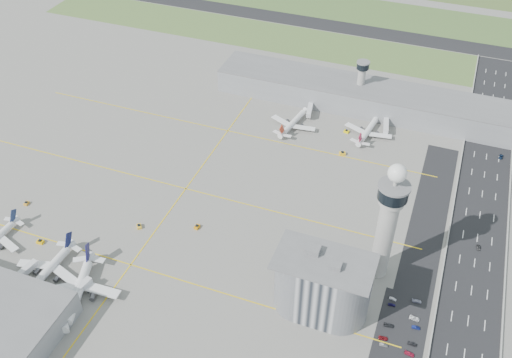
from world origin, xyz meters
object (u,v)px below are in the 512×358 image
(car_lot_7, at_px, (409,354))
(car_lot_9, at_px, (416,328))
(car_lot_8, at_px, (412,344))
(tug_5, at_px, (346,131))
(car_lot_5, at_px, (393,299))
(car_lot_1, at_px, (384,345))
(secondary_tower, at_px, (361,80))
(airplane_far_b, at_px, (369,127))
(jet_bridge_far_1, at_px, (386,121))
(jet_bridge_near_2, at_px, (69,302))
(tug_4, at_px, (342,153))
(car_lot_2, at_px, (383,338))
(car_hw_1, at_px, (478,248))
(car_lot_4, at_px, (392,305))
(control_tower, at_px, (388,218))
(airplane_near_b, at_px, (46,268))
(airplane_far_a, at_px, (294,119))
(tug_3, at_px, (197,227))
(car_hw_2, at_px, (501,157))
(jet_bridge_near_1, at_px, (14,283))
(tug_2, at_px, (139,226))
(airplane_near_c, at_px, (77,288))
(car_lot_3, at_px, (389,325))
(tug_1, at_px, (40,242))
(car_lot_11, at_px, (417,301))
(car_lot_10, at_px, (414,318))
(car_hw_4, at_px, (482,103))
(admin_building, at_px, (322,285))
(jet_bridge_far_0, at_px, (311,106))

(car_lot_7, bearing_deg, car_lot_9, 5.56)
(car_lot_8, bearing_deg, tug_5, 26.25)
(car_lot_5, bearing_deg, car_lot_1, -171.08)
(secondary_tower, height_order, car_lot_7, secondary_tower)
(airplane_far_b, relative_size, jet_bridge_far_1, 2.59)
(jet_bridge_near_2, height_order, car_lot_8, jet_bridge_near_2)
(car_lot_5, relative_size, car_lot_9, 0.93)
(tug_4, xyz_separation_m, car_lot_7, (59.65, -123.63, -0.43))
(airplane_far_b, relative_size, car_lot_2, 9.20)
(car_lot_1, xyz_separation_m, car_hw_1, (33.14, 72.29, 0.03))
(car_lot_5, relative_size, car_hw_1, 0.90)
(car_lot_2, bearing_deg, car_lot_4, -8.10)
(control_tower, xyz_separation_m, airplane_near_b, (-144.76, -57.66, -29.42))
(jet_bridge_near_2, bearing_deg, car_lot_1, -67.79)
(airplane_far_a, relative_size, tug_5, 11.53)
(jet_bridge_near_2, xyz_separation_m, car_lot_5, (134.90, 54.80, -2.31))
(tug_3, xyz_separation_m, car_lot_4, (102.94, -13.73, -0.36))
(jet_bridge_far_1, relative_size, car_lot_7, 3.33)
(control_tower, xyz_separation_m, car_hw_2, (50.96, 114.14, -34.41))
(jet_bridge_far_1, bearing_deg, tug_4, -34.08)
(airplane_far_a, relative_size, car_lot_9, 10.26)
(control_tower, xyz_separation_m, car_lot_2, (9.88, -36.38, -34.49))
(jet_bridge_near_1, bearing_deg, airplane_far_b, -25.24)
(tug_2, distance_m, car_hw_2, 214.48)
(car_lot_7, height_order, car_hw_2, car_hw_2)
(airplane_near_c, bearing_deg, car_lot_3, 85.36)
(car_lot_8, relative_size, car_lot_9, 1.09)
(tug_1, xyz_separation_m, car_hw_1, (205.59, 73.99, -0.38))
(car_lot_8, bearing_deg, car_lot_11, 6.18)
(secondary_tower, bearing_deg, car_lot_2, -73.78)
(car_lot_5, xyz_separation_m, car_lot_10, (10.85, -7.25, 0.09))
(car_lot_8, bearing_deg, airplane_near_c, 103.14)
(tug_3, bearing_deg, car_lot_7, 170.66)
(tug_4, bearing_deg, car_hw_4, 117.02)
(tug_1, distance_m, car_hw_2, 263.44)
(admin_building, height_order, tug_4, admin_building)
(admin_building, distance_m, car_hw_4, 210.66)
(jet_bridge_far_0, bearing_deg, jet_bridge_near_1, -33.77)
(tug_4, bearing_deg, car_lot_10, 6.31)
(car_hw_4, bearing_deg, car_lot_2, -103.97)
(airplane_far_b, height_order, car_lot_2, airplane_far_b)
(admin_building, relative_size, car_hw_2, 9.23)
(admin_building, bearing_deg, jet_bridge_far_1, 90.00)
(admin_building, height_order, car_lot_2, admin_building)
(airplane_far_b, bearing_deg, airplane_near_b, 153.15)
(jet_bridge_near_2, xyz_separation_m, car_lot_11, (145.29, 57.43, -2.23))
(car_lot_9, relative_size, car_hw_2, 0.78)
(tug_3, xyz_separation_m, tug_4, (54.75, 87.33, 0.13))
(tug_2, xyz_separation_m, car_lot_7, (142.51, -25.98, -0.34))
(airplane_near_b, relative_size, car_lot_8, 10.40)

